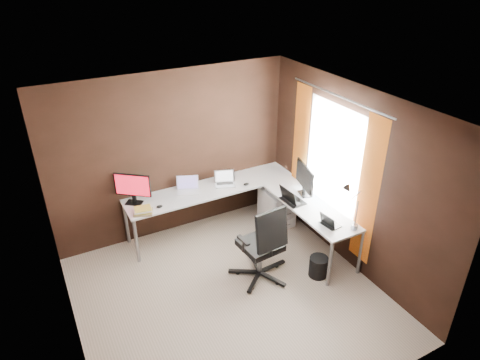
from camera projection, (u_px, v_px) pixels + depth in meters
name	position (u px, v px, depth m)	size (l,w,h in m)	color
room	(252.00, 202.00, 5.03)	(3.60, 3.60, 2.50)	tan
desk	(248.00, 198.00, 6.28)	(2.65, 2.25, 0.73)	silver
drawer_pedestal	(277.00, 207.00, 6.79)	(0.42, 0.50, 0.60)	silver
monitor_left	(133.00, 187.00, 5.95)	(0.42, 0.34, 0.45)	black
monitor_right	(305.00, 178.00, 6.15)	(0.19, 0.57, 0.47)	black
laptop_white	(188.00, 188.00, 6.35)	(0.39, 0.34, 0.22)	silver
laptop_silver	(225.00, 181.00, 6.54)	(0.36, 0.31, 0.21)	silver
laptop_black_big	(291.00, 199.00, 6.07)	(0.27, 0.36, 0.23)	black
laptop_black_small	(329.00, 223.00, 5.56)	(0.21, 0.27, 0.17)	black
book_stack	(143.00, 211.00, 5.82)	(0.30, 0.28, 0.08)	olive
mouse_left	(159.00, 207.00, 5.95)	(0.09, 0.06, 0.04)	black
mouse_corner	(246.00, 184.00, 6.51)	(0.09, 0.06, 0.04)	black
desk_lamp	(350.00, 201.00, 5.34)	(0.20, 0.23, 0.63)	slate
office_chair	(262.00, 257.00, 5.64)	(0.63, 0.63, 1.13)	black
wastebasket	(318.00, 267.00, 5.74)	(0.25, 0.25, 0.29)	black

